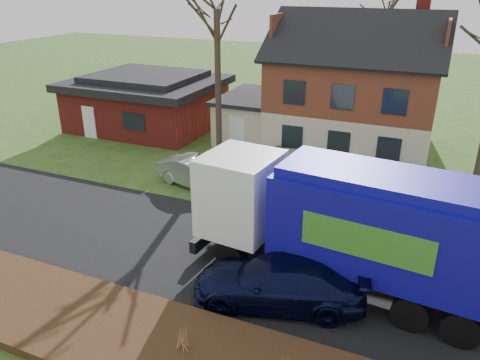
% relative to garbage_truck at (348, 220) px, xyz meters
% --- Properties ---
extents(ground, '(120.00, 120.00, 0.00)m').
position_rel_garbage_truck_xyz_m(ground, '(-4.55, 0.19, -2.49)').
color(ground, '#294D19').
rests_on(ground, ground).
extents(road, '(80.00, 7.00, 0.02)m').
position_rel_garbage_truck_xyz_m(road, '(-4.55, 0.19, -2.48)').
color(road, black).
rests_on(road, ground).
extents(mulch_verge, '(80.00, 3.50, 0.30)m').
position_rel_garbage_truck_xyz_m(mulch_verge, '(-4.55, -5.11, -2.34)').
color(mulch_verge, black).
rests_on(mulch_verge, ground).
extents(main_house, '(12.95, 8.95, 9.26)m').
position_rel_garbage_truck_xyz_m(main_house, '(-3.06, 14.10, 1.54)').
color(main_house, beige).
rests_on(main_house, ground).
extents(ranch_house, '(9.80, 8.20, 3.70)m').
position_rel_garbage_truck_xyz_m(ranch_house, '(-16.55, 13.19, -0.68)').
color(ranch_house, maroon).
rests_on(ranch_house, ground).
extents(garbage_truck, '(10.31, 3.71, 4.32)m').
position_rel_garbage_truck_xyz_m(garbage_truck, '(0.00, 0.00, 0.00)').
color(garbage_truck, black).
rests_on(garbage_truck, ground).
extents(silver_sedan, '(4.61, 2.59, 1.44)m').
position_rel_garbage_truck_xyz_m(silver_sedan, '(-8.43, 5.33, -1.77)').
color(silver_sedan, '#A7A9AE').
rests_on(silver_sedan, ground).
extents(navy_wagon, '(5.85, 3.52, 1.59)m').
position_rel_garbage_truck_xyz_m(navy_wagon, '(-1.69, -1.75, -1.70)').
color(navy_wagon, black).
rests_on(navy_wagon, ground).
extents(grass_clump_mid, '(0.31, 0.25, 0.86)m').
position_rel_garbage_truck_xyz_m(grass_clump_mid, '(-3.32, -5.07, -1.76)').
color(grass_clump_mid, '#B0814D').
rests_on(grass_clump_mid, mulch_verge).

